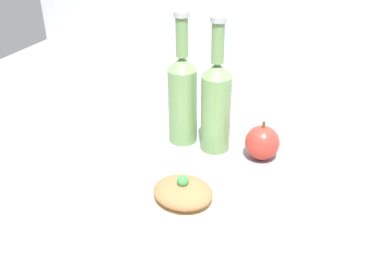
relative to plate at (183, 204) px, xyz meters
The scene contains 7 objects.
ground_plane 14.37cm from the plate, 102.51° to the left, with size 180.00×110.00×4.00cm, color gray.
plate is the anchor object (origin of this frame).
plated_food 2.39cm from the plate, behind, with size 18.85×18.85×6.19cm.
cider_bottle_left 27.76cm from the plate, 116.99° to the left, with size 6.84×6.84×31.71cm.
cider_bottle_right 25.40cm from the plate, 96.91° to the left, with size 6.84×6.84×31.71cm.
apple 25.04cm from the plate, 70.78° to the left, with size 7.90×7.90×9.41cm.
napkin 23.22cm from the plate, ahead, with size 17.82×18.43×0.80cm.
Camera 1 is at (34.69, -74.60, 57.65)cm, focal length 42.00 mm.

